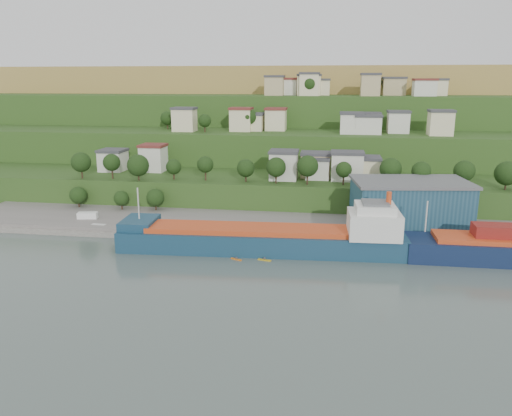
% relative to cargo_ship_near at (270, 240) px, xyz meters
% --- Properties ---
extents(ground, '(500.00, 500.00, 0.00)m').
position_rel_cargo_ship_near_xyz_m(ground, '(-3.30, -8.61, -2.90)').
color(ground, '#475652').
rests_on(ground, ground).
extents(quay, '(220.00, 26.00, 4.00)m').
position_rel_cargo_ship_near_xyz_m(quay, '(16.70, 19.39, -2.90)').
color(quay, slate).
rests_on(quay, ground).
extents(pebble_beach, '(40.00, 18.00, 2.40)m').
position_rel_cargo_ship_near_xyz_m(pebble_beach, '(-58.30, 13.39, -2.90)').
color(pebble_beach, slate).
rests_on(pebble_beach, ground).
extents(hillside, '(360.00, 211.02, 96.00)m').
position_rel_cargo_ship_near_xyz_m(hillside, '(-3.27, 160.08, -2.81)').
color(hillside, '#284719').
rests_on(hillside, ground).
extents(cargo_ship_near, '(71.13, 14.53, 18.16)m').
position_rel_cargo_ship_near_xyz_m(cargo_ship_near, '(0.00, 0.00, 0.00)').
color(cargo_ship_near, '#143A4E').
rests_on(cargo_ship_near, ground).
extents(warehouse, '(33.29, 23.02, 12.80)m').
position_rel_cargo_ship_near_xyz_m(warehouse, '(36.18, 21.97, 5.53)').
color(warehouse, navy).
rests_on(warehouse, quay).
extents(caravan, '(5.96, 3.32, 2.62)m').
position_rel_cargo_ship_near_xyz_m(caravan, '(-55.77, 15.39, -0.39)').
color(caravan, white).
rests_on(caravan, pebble_beach).
extents(dinghy, '(4.22, 1.89, 0.82)m').
position_rel_cargo_ship_near_xyz_m(dinghy, '(-49.81, 9.96, -1.29)').
color(dinghy, silver).
rests_on(dinghy, pebble_beach).
extents(kayak_orange, '(2.89, 1.70, 0.74)m').
position_rel_cargo_ship_near_xyz_m(kayak_orange, '(-7.16, -7.01, -2.68)').
color(kayak_orange, orange).
rests_on(kayak_orange, ground).
extents(kayak_yellow, '(3.32, 1.31, 0.82)m').
position_rel_cargo_ship_near_xyz_m(kayak_yellow, '(-0.46, -6.53, -2.66)').
color(kayak_yellow, gold).
rests_on(kayak_yellow, ground).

